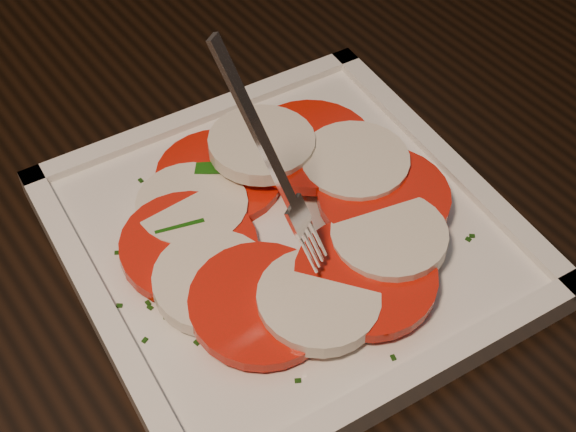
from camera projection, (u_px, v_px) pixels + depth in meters
ground at (245, 392)px, 1.29m from camera, size 6.00×6.00×0.00m
table at (192, 357)px, 0.58m from camera, size 1.24×0.86×0.75m
plate at (288, 239)px, 0.51m from camera, size 0.28×0.28×0.01m
caprese_salad at (288, 220)px, 0.50m from camera, size 0.22×0.22×0.03m
fork at (258, 157)px, 0.42m from camera, size 0.05×0.07×0.14m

